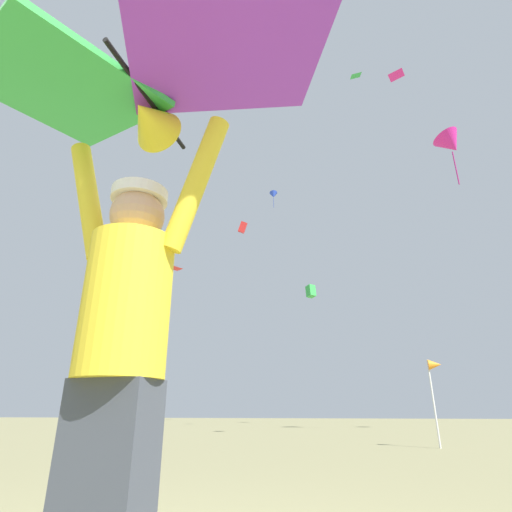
{
  "coord_description": "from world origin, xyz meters",
  "views": [
    {
      "loc": [
        0.86,
        -1.36,
        0.7
      ],
      "look_at": [
        -0.02,
        2.04,
        2.07
      ],
      "focal_mm": 28.33,
      "sensor_mm": 36.0,
      "label": 1
    }
  ],
  "objects_px": {
    "kite_flyer_person": "(122,347)",
    "distant_kite_green_mid_right": "(356,75)",
    "held_stunt_kite": "(143,82)",
    "distant_kite_blue_high_left": "(273,195)",
    "distant_kite_red_high_right": "(243,227)",
    "distant_kite_magenta_low_right": "(396,75)",
    "distant_kite_red_far_center": "(175,268)",
    "marker_flag": "(434,370)",
    "distant_kite_green_overhead_distant": "(311,291)",
    "distant_kite_magenta_mid_left": "(451,144)"
  },
  "relations": [
    {
      "from": "kite_flyer_person",
      "to": "distant_kite_green_mid_right",
      "type": "distance_m",
      "value": 24.62
    },
    {
      "from": "distant_kite_red_far_center",
      "to": "distant_kite_green_overhead_distant",
      "type": "relative_size",
      "value": 0.89
    },
    {
      "from": "distant_kite_green_mid_right",
      "to": "distant_kite_red_high_right",
      "type": "height_order",
      "value": "distant_kite_green_mid_right"
    },
    {
      "from": "distant_kite_red_far_center",
      "to": "distant_kite_green_overhead_distant",
      "type": "height_order",
      "value": "distant_kite_green_overhead_distant"
    },
    {
      "from": "kite_flyer_person",
      "to": "distant_kite_magenta_mid_left",
      "type": "relative_size",
      "value": 0.67
    },
    {
      "from": "distant_kite_red_high_right",
      "to": "distant_kite_green_overhead_distant",
      "type": "distance_m",
      "value": 11.18
    },
    {
      "from": "distant_kite_red_high_right",
      "to": "marker_flag",
      "type": "xyz_separation_m",
      "value": [
        11.48,
        -22.94,
        -15.46
      ]
    },
    {
      "from": "distant_kite_magenta_low_right",
      "to": "marker_flag",
      "type": "height_order",
      "value": "distant_kite_magenta_low_right"
    },
    {
      "from": "distant_kite_green_mid_right",
      "to": "distant_kite_green_overhead_distant",
      "type": "bearing_deg",
      "value": 112.81
    },
    {
      "from": "kite_flyer_person",
      "to": "distant_kite_magenta_mid_left",
      "type": "distance_m",
      "value": 20.17
    },
    {
      "from": "kite_flyer_person",
      "to": "held_stunt_kite",
      "type": "bearing_deg",
      "value": -90.93
    },
    {
      "from": "kite_flyer_person",
      "to": "distant_kite_green_mid_right",
      "type": "xyz_separation_m",
      "value": [
        1.91,
        17.07,
        17.63
      ]
    },
    {
      "from": "distant_kite_magenta_mid_left",
      "to": "distant_kite_red_high_right",
      "type": "relative_size",
      "value": 2.29
    },
    {
      "from": "distant_kite_red_high_right",
      "to": "distant_kite_green_overhead_distant",
      "type": "bearing_deg",
      "value": -32.68
    },
    {
      "from": "distant_kite_magenta_mid_left",
      "to": "distant_kite_red_far_center",
      "type": "bearing_deg",
      "value": 166.95
    },
    {
      "from": "held_stunt_kite",
      "to": "distant_kite_magenta_mid_left",
      "type": "relative_size",
      "value": 0.69
    },
    {
      "from": "distant_kite_red_high_right",
      "to": "distant_kite_magenta_low_right",
      "type": "bearing_deg",
      "value": -61.24
    },
    {
      "from": "distant_kite_green_mid_right",
      "to": "distant_kite_magenta_low_right",
      "type": "height_order",
      "value": "distant_kite_green_mid_right"
    },
    {
      "from": "distant_kite_blue_high_left",
      "to": "marker_flag",
      "type": "distance_m",
      "value": 32.94
    },
    {
      "from": "kite_flyer_person",
      "to": "distant_kite_blue_high_left",
      "type": "bearing_deg",
      "value": 100.84
    },
    {
      "from": "kite_flyer_person",
      "to": "held_stunt_kite",
      "type": "height_order",
      "value": "held_stunt_kite"
    },
    {
      "from": "distant_kite_red_high_right",
      "to": "distant_kite_blue_high_left",
      "type": "distance_m",
      "value": 5.33
    },
    {
      "from": "distant_kite_red_high_right",
      "to": "distant_kite_magenta_low_right",
      "type": "distance_m",
      "value": 25.37
    },
    {
      "from": "distant_kite_green_overhead_distant",
      "to": "distant_kite_magenta_mid_left",
      "type": "bearing_deg",
      "value": -55.35
    },
    {
      "from": "held_stunt_kite",
      "to": "distant_kite_green_overhead_distant",
      "type": "distance_m",
      "value": 28.53
    },
    {
      "from": "distant_kite_blue_high_left",
      "to": "marker_flag",
      "type": "height_order",
      "value": "distant_kite_blue_high_left"
    },
    {
      "from": "distant_kite_magenta_mid_left",
      "to": "kite_flyer_person",
      "type": "bearing_deg",
      "value": -109.73
    },
    {
      "from": "held_stunt_kite",
      "to": "distant_kite_blue_high_left",
      "type": "bearing_deg",
      "value": 100.81
    },
    {
      "from": "distant_kite_red_high_right",
      "to": "kite_flyer_person",
      "type": "bearing_deg",
      "value": -74.04
    },
    {
      "from": "distant_kite_green_mid_right",
      "to": "distant_kite_red_high_right",
      "type": "distance_m",
      "value": 18.36
    },
    {
      "from": "distant_kite_green_mid_right",
      "to": "distant_kite_magenta_low_right",
      "type": "xyz_separation_m",
      "value": [
        0.92,
        -7.05,
        -7.14
      ]
    },
    {
      "from": "distant_kite_blue_high_left",
      "to": "marker_flag",
      "type": "bearing_deg",
      "value": -70.42
    },
    {
      "from": "distant_kite_blue_high_left",
      "to": "distant_kite_red_far_center",
      "type": "distance_m",
      "value": 19.34
    },
    {
      "from": "distant_kite_blue_high_left",
      "to": "distant_kite_green_overhead_distant",
      "type": "bearing_deg",
      "value": -57.28
    },
    {
      "from": "distant_kite_magenta_mid_left",
      "to": "distant_kite_red_high_right",
      "type": "distance_m",
      "value": 22.25
    },
    {
      "from": "distant_kite_magenta_low_right",
      "to": "marker_flag",
      "type": "bearing_deg",
      "value": -108.77
    },
    {
      "from": "marker_flag",
      "to": "held_stunt_kite",
      "type": "bearing_deg",
      "value": -105.21
    },
    {
      "from": "distant_kite_magenta_low_right",
      "to": "distant_kite_red_far_center",
      "type": "relative_size",
      "value": 0.77
    },
    {
      "from": "distant_kite_blue_high_left",
      "to": "distant_kite_green_overhead_distant",
      "type": "xyz_separation_m",
      "value": [
        3.99,
        -6.21,
        -12.16
      ]
    },
    {
      "from": "kite_flyer_person",
      "to": "distant_kite_green_mid_right",
      "type": "height_order",
      "value": "distant_kite_green_mid_right"
    },
    {
      "from": "distant_kite_magenta_low_right",
      "to": "distant_kite_green_overhead_distant",
      "type": "distance_m",
      "value": 18.38
    },
    {
      "from": "kite_flyer_person",
      "to": "distant_kite_magenta_low_right",
      "type": "xyz_separation_m",
      "value": [
        2.83,
        10.03,
        10.5
      ]
    },
    {
      "from": "distant_kite_magenta_low_right",
      "to": "held_stunt_kite",
      "type": "bearing_deg",
      "value": -105.66
    },
    {
      "from": "distant_kite_red_high_right",
      "to": "distant_kite_magenta_low_right",
      "type": "height_order",
      "value": "distant_kite_red_high_right"
    },
    {
      "from": "distant_kite_red_high_right",
      "to": "distant_kite_green_mid_right",
      "type": "bearing_deg",
      "value": -53.12
    },
    {
      "from": "distant_kite_green_mid_right",
      "to": "distant_kite_green_overhead_distant",
      "type": "height_order",
      "value": "distant_kite_green_mid_right"
    },
    {
      "from": "distant_kite_green_mid_right",
      "to": "distant_kite_blue_high_left",
      "type": "distance_m",
      "value": 18.78
    },
    {
      "from": "distant_kite_red_high_right",
      "to": "distant_kite_red_far_center",
      "type": "distance_m",
      "value": 14.99
    },
    {
      "from": "distant_kite_blue_high_left",
      "to": "distant_kite_magenta_low_right",
      "type": "xyz_separation_m",
      "value": [
        9.28,
        -23.65,
        -9.83
      ]
    },
    {
      "from": "distant_kite_magenta_low_right",
      "to": "marker_flag",
      "type": "xyz_separation_m",
      "value": [
        -0.43,
        -1.25,
        -9.84
      ]
    }
  ]
}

